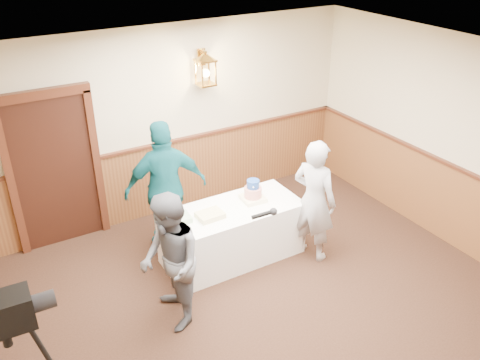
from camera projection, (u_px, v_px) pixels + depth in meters
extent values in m
plane|color=black|center=(306.00, 357.00, 5.27)|extent=(7.00, 7.00, 0.00)
cube|color=#C4B693|center=(164.00, 124.00, 7.29)|extent=(6.00, 0.02, 2.80)
cube|color=white|center=(327.00, 98.00, 3.97)|extent=(6.00, 7.00, 0.02)
cube|color=brown|center=(169.00, 177.00, 7.67)|extent=(5.98, 0.04, 1.10)
cube|color=#431F12|center=(167.00, 143.00, 7.39)|extent=(5.98, 0.07, 0.04)
cube|color=black|center=(55.00, 172.00, 6.69)|extent=(1.00, 0.06, 2.10)
cube|color=white|center=(232.00, 233.00, 6.64)|extent=(1.80, 0.80, 0.75)
cube|color=#F7F0BE|center=(253.00, 198.00, 6.63)|extent=(0.30, 0.30, 0.06)
cylinder|color=#BB1200|center=(253.00, 192.00, 6.59)|extent=(0.23, 0.23, 0.13)
cylinder|color=navy|center=(253.00, 184.00, 6.53)|extent=(0.16, 0.16, 0.10)
cube|color=#DEC284|center=(210.00, 215.00, 6.26)|extent=(0.33, 0.26, 0.07)
cube|color=#98D193|center=(178.00, 219.00, 6.18)|extent=(0.31, 0.26, 0.07)
imported|color=#51545B|center=(170.00, 263.00, 5.38)|extent=(0.72, 0.86, 1.60)
cylinder|color=black|center=(261.00, 215.00, 5.39)|extent=(0.23, 0.12, 0.09)
sphere|color=black|center=(273.00, 212.00, 5.40)|extent=(0.08, 0.08, 0.08)
imported|color=#A9AAAE|center=(314.00, 201.00, 6.47)|extent=(0.59, 0.71, 1.66)
imported|color=#0E4E56|center=(166.00, 188.00, 6.58)|extent=(1.14, 0.63, 1.84)
cube|color=black|center=(0.00, 315.00, 3.47)|extent=(0.44, 0.25, 0.26)
cylinder|color=black|center=(43.00, 301.00, 3.59)|extent=(0.18, 0.14, 0.13)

